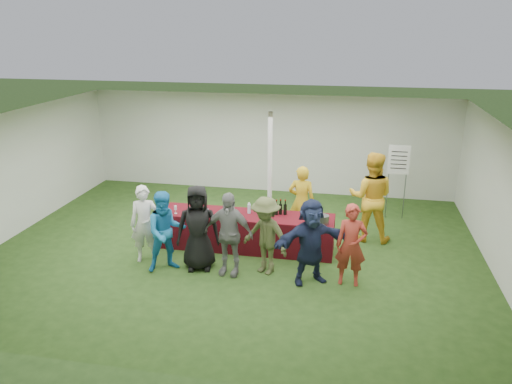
% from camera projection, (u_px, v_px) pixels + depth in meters
% --- Properties ---
extents(ground, '(60.00, 60.00, 0.00)m').
position_uv_depth(ground, '(236.00, 249.00, 10.42)').
color(ground, '#284719').
rests_on(ground, ground).
extents(tent, '(10.00, 10.00, 10.00)m').
position_uv_depth(tent, '(270.00, 173.00, 11.01)').
color(tent, white).
rests_on(tent, ground).
extents(serving_table, '(3.60, 0.80, 0.75)m').
position_uv_depth(serving_table, '(247.00, 231.00, 10.38)').
color(serving_table, '#53080F').
rests_on(serving_table, ground).
extents(wine_bottles, '(0.51, 0.13, 0.32)m').
position_uv_depth(wine_bottles, '(275.00, 208.00, 10.25)').
color(wine_bottles, black).
rests_on(wine_bottles, serving_table).
extents(wine_glasses, '(2.77, 0.14, 0.16)m').
position_uv_depth(wine_glasses, '(218.00, 212.00, 10.09)').
color(wine_glasses, silver).
rests_on(wine_glasses, serving_table).
extents(water_bottle, '(0.07, 0.07, 0.23)m').
position_uv_depth(water_bottle, '(249.00, 208.00, 10.30)').
color(water_bottle, silver).
rests_on(water_bottle, serving_table).
extents(bar_towel, '(0.25, 0.18, 0.03)m').
position_uv_depth(bar_towel, '(321.00, 218.00, 10.03)').
color(bar_towel, white).
rests_on(bar_towel, serving_table).
extents(dump_bucket, '(0.24, 0.24, 0.18)m').
position_uv_depth(dump_bucket, '(323.00, 220.00, 9.74)').
color(dump_bucket, slate).
rests_on(dump_bucket, serving_table).
extents(wine_list_sign, '(0.50, 0.03, 1.80)m').
position_uv_depth(wine_list_sign, '(398.00, 165.00, 11.72)').
color(wine_list_sign, slate).
rests_on(wine_list_sign, ground).
extents(staff_pourer, '(0.61, 0.42, 1.61)m').
position_uv_depth(staff_pourer, '(302.00, 202.00, 10.83)').
color(staff_pourer, gold).
rests_on(staff_pourer, ground).
extents(staff_back, '(1.00, 0.81, 1.95)m').
position_uv_depth(staff_back, '(371.00, 197.00, 10.61)').
color(staff_back, gold).
rests_on(staff_back, ground).
extents(customer_0, '(0.65, 0.52, 1.55)m').
position_uv_depth(customer_0, '(145.00, 224.00, 9.71)').
color(customer_0, silver).
rests_on(customer_0, ground).
extents(customer_1, '(0.96, 0.90, 1.56)m').
position_uv_depth(customer_1, '(166.00, 231.00, 9.34)').
color(customer_1, '#1D78B7').
rests_on(customer_1, ground).
extents(customer_2, '(0.91, 0.70, 1.66)m').
position_uv_depth(customer_2, '(198.00, 228.00, 9.38)').
color(customer_2, black).
rests_on(customer_2, ground).
extents(customer_3, '(0.97, 0.47, 1.61)m').
position_uv_depth(customer_3, '(228.00, 234.00, 9.18)').
color(customer_3, slate).
rests_on(customer_3, ground).
extents(customer_4, '(1.12, 0.93, 1.50)m').
position_uv_depth(customer_4, '(266.00, 236.00, 9.23)').
color(customer_4, '#474E29').
rests_on(customer_4, ground).
extents(customer_5, '(1.52, 1.10, 1.59)m').
position_uv_depth(customer_5, '(311.00, 242.00, 8.87)').
color(customer_5, '#1A2340').
rests_on(customer_5, ground).
extents(customer_6, '(0.56, 0.37, 1.51)m').
position_uv_depth(customer_6, '(351.00, 245.00, 8.81)').
color(customer_6, maroon).
rests_on(customer_6, ground).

